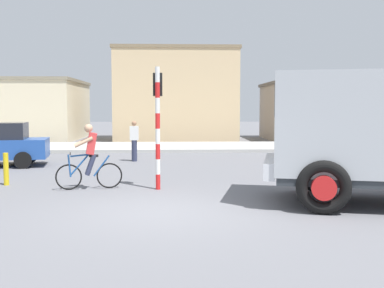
{
  "coord_description": "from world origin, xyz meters",
  "views": [
    {
      "loc": [
        0.31,
        -9.39,
        2.15
      ],
      "look_at": [
        0.79,
        2.5,
        1.2
      ],
      "focal_mm": 42.89,
      "sensor_mm": 36.0,
      "label": 1
    }
  ],
  "objects_px": {
    "traffic_light_pole": "(158,111)",
    "car_red_near": "(377,142)",
    "cyclist": "(89,157)",
    "pedestrian_near_kerb": "(134,140)",
    "bollard_far": "(6,169)"
  },
  "relations": [
    {
      "from": "pedestrian_near_kerb",
      "to": "bollard_far",
      "type": "height_order",
      "value": "pedestrian_near_kerb"
    },
    {
      "from": "cyclist",
      "to": "traffic_light_pole",
      "type": "bearing_deg",
      "value": -1.07
    },
    {
      "from": "traffic_light_pole",
      "to": "car_red_near",
      "type": "xyz_separation_m",
      "value": [
        8.38,
        5.52,
        -1.25
      ]
    },
    {
      "from": "cyclist",
      "to": "traffic_light_pole",
      "type": "distance_m",
      "value": 2.17
    },
    {
      "from": "car_red_near",
      "to": "pedestrian_near_kerb",
      "type": "height_order",
      "value": "pedestrian_near_kerb"
    },
    {
      "from": "car_red_near",
      "to": "cyclist",
      "type": "bearing_deg",
      "value": -151.67
    },
    {
      "from": "cyclist",
      "to": "car_red_near",
      "type": "height_order",
      "value": "cyclist"
    },
    {
      "from": "car_red_near",
      "to": "bollard_far",
      "type": "bearing_deg",
      "value": -159.25
    },
    {
      "from": "traffic_light_pole",
      "to": "bollard_far",
      "type": "bearing_deg",
      "value": 169.99
    },
    {
      "from": "cyclist",
      "to": "pedestrian_near_kerb",
      "type": "bearing_deg",
      "value": 84.14
    },
    {
      "from": "pedestrian_near_kerb",
      "to": "car_red_near",
      "type": "bearing_deg",
      "value": -4.58
    },
    {
      "from": "cyclist",
      "to": "car_red_near",
      "type": "bearing_deg",
      "value": 28.33
    },
    {
      "from": "cyclist",
      "to": "pedestrian_near_kerb",
      "type": "distance_m",
      "value": 6.29
    },
    {
      "from": "car_red_near",
      "to": "bollard_far",
      "type": "distance_m",
      "value": 13.49
    },
    {
      "from": "traffic_light_pole",
      "to": "pedestrian_near_kerb",
      "type": "distance_m",
      "value": 6.51
    }
  ]
}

